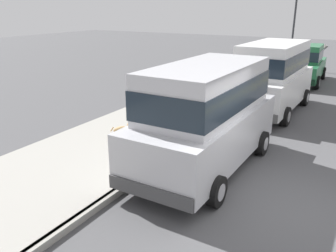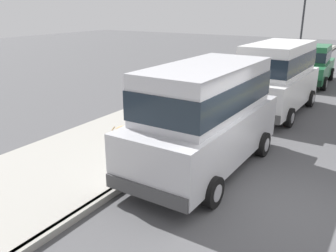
{
  "view_description": "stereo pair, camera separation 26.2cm",
  "coord_description": "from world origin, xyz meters",
  "px_view_note": "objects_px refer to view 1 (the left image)",
  "views": [
    {
      "loc": [
        0.98,
        -6.41,
        3.74
      ],
      "look_at": [
        -3.27,
        0.95,
        0.85
      ],
      "focal_mm": 37.68,
      "sensor_mm": 36.0,
      "label": 1
    },
    {
      "loc": [
        1.2,
        -6.27,
        3.74
      ],
      "look_at": [
        -3.27,
        0.95,
        0.85
      ],
      "focal_mm": 37.68,
      "sensor_mm": 36.0,
      "label": 2
    }
  ],
  "objects_px": {
    "car_silver_van": "(206,113)",
    "car_green_sedan": "(303,63)",
    "car_white_van": "(273,74)",
    "street_lamp": "(294,21)",
    "fire_hydrant": "(192,116)",
    "dog_tan": "(123,129)"
  },
  "relations": [
    {
      "from": "car_green_sedan",
      "to": "street_lamp",
      "type": "distance_m",
      "value": 4.8
    },
    {
      "from": "dog_tan",
      "to": "fire_hydrant",
      "type": "relative_size",
      "value": 0.94
    },
    {
      "from": "car_white_van",
      "to": "fire_hydrant",
      "type": "xyz_separation_m",
      "value": [
        -1.55,
        -3.5,
        -0.92
      ]
    },
    {
      "from": "dog_tan",
      "to": "fire_hydrant",
      "type": "xyz_separation_m",
      "value": [
        1.22,
        1.95,
        0.05
      ]
    },
    {
      "from": "car_white_van",
      "to": "fire_hydrant",
      "type": "bearing_deg",
      "value": -113.84
    },
    {
      "from": "car_silver_van",
      "to": "street_lamp",
      "type": "xyz_separation_m",
      "value": [
        -1.37,
        15.95,
        1.51
      ]
    },
    {
      "from": "car_silver_van",
      "to": "fire_hydrant",
      "type": "height_order",
      "value": "car_silver_van"
    },
    {
      "from": "car_silver_van",
      "to": "car_green_sedan",
      "type": "bearing_deg",
      "value": 89.49
    },
    {
      "from": "car_silver_van",
      "to": "fire_hydrant",
      "type": "relative_size",
      "value": 6.8
    },
    {
      "from": "car_white_van",
      "to": "car_green_sedan",
      "type": "xyz_separation_m",
      "value": [
        0.03,
        6.08,
        -0.41
      ]
    },
    {
      "from": "car_silver_van",
      "to": "car_green_sedan",
      "type": "xyz_separation_m",
      "value": [
        0.11,
        11.81,
        -0.41
      ]
    },
    {
      "from": "car_white_van",
      "to": "street_lamp",
      "type": "xyz_separation_m",
      "value": [
        -1.45,
        10.22,
        1.51
      ]
    },
    {
      "from": "street_lamp",
      "to": "car_green_sedan",
      "type": "bearing_deg",
      "value": -70.43
    },
    {
      "from": "car_white_van",
      "to": "street_lamp",
      "type": "distance_m",
      "value": 10.43
    },
    {
      "from": "car_white_van",
      "to": "dog_tan",
      "type": "bearing_deg",
      "value": -116.95
    },
    {
      "from": "car_silver_van",
      "to": "car_green_sedan",
      "type": "distance_m",
      "value": 11.82
    },
    {
      "from": "car_green_sedan",
      "to": "fire_hydrant",
      "type": "relative_size",
      "value": 6.42
    },
    {
      "from": "car_white_van",
      "to": "car_green_sedan",
      "type": "bearing_deg",
      "value": 89.74
    },
    {
      "from": "dog_tan",
      "to": "car_white_van",
      "type": "bearing_deg",
      "value": 63.05
    },
    {
      "from": "car_green_sedan",
      "to": "fire_hydrant",
      "type": "height_order",
      "value": "car_green_sedan"
    },
    {
      "from": "car_silver_van",
      "to": "fire_hydrant",
      "type": "xyz_separation_m",
      "value": [
        -1.47,
        2.23,
        -0.92
      ]
    },
    {
      "from": "car_silver_van",
      "to": "street_lamp",
      "type": "height_order",
      "value": "street_lamp"
    }
  ]
}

